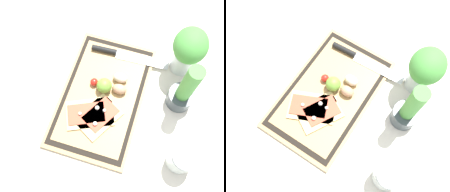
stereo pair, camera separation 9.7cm
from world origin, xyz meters
TOP-DOWN VIEW (x-y plane):
  - ground_plane at (0.00, 0.00)m, footprint 6.00×6.00m
  - cutting_board at (0.00, 0.00)m, footprint 0.50×0.31m
  - pizza_slice_near at (0.09, -0.02)m, footprint 0.17×0.20m
  - pizza_slice_far at (0.09, 0.01)m, footprint 0.19×0.17m
  - knife at (-0.19, 0.00)m, footprint 0.05×0.31m
  - egg_brown at (-0.03, 0.06)m, footprint 0.04×0.05m
  - egg_pink at (-0.08, 0.05)m, footprint 0.04×0.05m
  - lime at (-0.03, -0.00)m, footprint 0.06×0.06m
  - cherry_tomato_red at (-0.04, -0.04)m, footprint 0.03×0.03m
  - herb_pot at (-0.07, 0.28)m, footprint 0.10×0.10m
  - sauce_jar at (0.15, 0.33)m, footprint 0.09×0.09m
  - herb_glass at (-0.22, 0.26)m, footprint 0.14×0.12m

SIDE VIEW (x-z plane):
  - ground_plane at x=0.00m, z-range 0.00..0.00m
  - cutting_board at x=0.00m, z-range 0.00..0.02m
  - pizza_slice_near at x=0.09m, z-range 0.01..0.03m
  - pizza_slice_far at x=0.09m, z-range 0.01..0.03m
  - knife at x=-0.19m, z-range 0.01..0.04m
  - cherry_tomato_red at x=-0.04m, z-range 0.02..0.05m
  - egg_brown at x=-0.03m, z-range 0.02..0.05m
  - egg_pink at x=-0.08m, z-range 0.02..0.05m
  - lime at x=-0.03m, z-range 0.02..0.07m
  - sauce_jar at x=0.15m, z-range -0.01..0.10m
  - herb_pot at x=-0.07m, z-range -0.04..0.21m
  - herb_glass at x=-0.22m, z-range 0.02..0.23m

